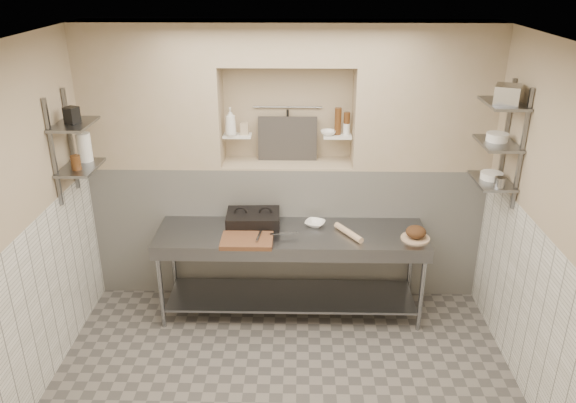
{
  "coord_description": "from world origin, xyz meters",
  "views": [
    {
      "loc": [
        0.12,
        -3.65,
        3.29
      ],
      "look_at": [
        0.02,
        0.9,
        1.35
      ],
      "focal_mm": 35.0,
      "sensor_mm": 36.0,
      "label": 1
    }
  ],
  "objects_px": {
    "prep_table": "(291,257)",
    "bottle_soap": "(231,122)",
    "rolling_pin": "(349,233)",
    "panini_press": "(253,219)",
    "jug_left": "(84,147)",
    "bowl_alcove": "(328,133)",
    "bread_loaf": "(416,232)",
    "mixing_bowl": "(315,223)",
    "cutting_board": "(247,241)"
  },
  "relations": [
    {
      "from": "prep_table",
      "to": "mixing_bowl",
      "type": "bearing_deg",
      "value": 35.92
    },
    {
      "from": "prep_table",
      "to": "cutting_board",
      "type": "bearing_deg",
      "value": -152.35
    },
    {
      "from": "bottle_soap",
      "to": "jug_left",
      "type": "distance_m",
      "value": 1.38
    },
    {
      "from": "bottle_soap",
      "to": "bowl_alcove",
      "type": "height_order",
      "value": "bottle_soap"
    },
    {
      "from": "cutting_board",
      "to": "jug_left",
      "type": "height_order",
      "value": "jug_left"
    },
    {
      "from": "prep_table",
      "to": "bottle_soap",
      "type": "bearing_deg",
      "value": 139.47
    },
    {
      "from": "cutting_board",
      "to": "panini_press",
      "type": "bearing_deg",
      "value": 85.03
    },
    {
      "from": "mixing_bowl",
      "to": "bread_loaf",
      "type": "height_order",
      "value": "bread_loaf"
    },
    {
      "from": "mixing_bowl",
      "to": "rolling_pin",
      "type": "height_order",
      "value": "rolling_pin"
    },
    {
      "from": "panini_press",
      "to": "bread_loaf",
      "type": "relative_size",
      "value": 2.77
    },
    {
      "from": "jug_left",
      "to": "prep_table",
      "type": "bearing_deg",
      "value": -0.48
    },
    {
      "from": "prep_table",
      "to": "mixing_bowl",
      "type": "relative_size",
      "value": 13.48
    },
    {
      "from": "bowl_alcove",
      "to": "jug_left",
      "type": "relative_size",
      "value": 0.58
    },
    {
      "from": "bottle_soap",
      "to": "jug_left",
      "type": "relative_size",
      "value": 1.07
    },
    {
      "from": "mixing_bowl",
      "to": "bread_loaf",
      "type": "bearing_deg",
      "value": -16.04
    },
    {
      "from": "panini_press",
      "to": "bread_loaf",
      "type": "height_order",
      "value": "panini_press"
    },
    {
      "from": "panini_press",
      "to": "bread_loaf",
      "type": "bearing_deg",
      "value": -11.29
    },
    {
      "from": "bread_loaf",
      "to": "bowl_alcove",
      "type": "xyz_separation_m",
      "value": [
        -0.81,
        0.66,
        0.76
      ]
    },
    {
      "from": "bowl_alcove",
      "to": "bread_loaf",
      "type": "bearing_deg",
      "value": -39.02
    },
    {
      "from": "rolling_pin",
      "to": "prep_table",
      "type": "bearing_deg",
      "value": 175.68
    },
    {
      "from": "panini_press",
      "to": "bottle_soap",
      "type": "distance_m",
      "value": 0.98
    },
    {
      "from": "panini_press",
      "to": "mixing_bowl",
      "type": "height_order",
      "value": "panini_press"
    },
    {
      "from": "prep_table",
      "to": "bottle_soap",
      "type": "distance_m",
      "value": 1.45
    },
    {
      "from": "prep_table",
      "to": "panini_press",
      "type": "bearing_deg",
      "value": 158.25
    },
    {
      "from": "jug_left",
      "to": "bottle_soap",
      "type": "bearing_deg",
      "value": 21.39
    },
    {
      "from": "prep_table",
      "to": "panini_press",
      "type": "distance_m",
      "value": 0.52
    },
    {
      "from": "prep_table",
      "to": "rolling_pin",
      "type": "height_order",
      "value": "rolling_pin"
    },
    {
      "from": "prep_table",
      "to": "bottle_soap",
      "type": "xyz_separation_m",
      "value": [
        -0.61,
        0.52,
        1.21
      ]
    },
    {
      "from": "panini_press",
      "to": "mixing_bowl",
      "type": "relative_size",
      "value": 2.74
    },
    {
      "from": "bread_loaf",
      "to": "mixing_bowl",
      "type": "bearing_deg",
      "value": 163.96
    },
    {
      "from": "bowl_alcove",
      "to": "jug_left",
      "type": "bearing_deg",
      "value": -166.44
    },
    {
      "from": "rolling_pin",
      "to": "bread_loaf",
      "type": "relative_size",
      "value": 2.06
    },
    {
      "from": "prep_table",
      "to": "mixing_bowl",
      "type": "height_order",
      "value": "mixing_bowl"
    },
    {
      "from": "bowl_alcove",
      "to": "jug_left",
      "type": "distance_m",
      "value": 2.31
    },
    {
      "from": "bread_loaf",
      "to": "jug_left",
      "type": "xyz_separation_m",
      "value": [
        -3.06,
        0.12,
        0.77
      ]
    },
    {
      "from": "cutting_board",
      "to": "bottle_soap",
      "type": "xyz_separation_m",
      "value": [
        -0.2,
        0.73,
        0.93
      ]
    },
    {
      "from": "prep_table",
      "to": "bottle_soap",
      "type": "height_order",
      "value": "bottle_soap"
    },
    {
      "from": "cutting_board",
      "to": "rolling_pin",
      "type": "xyz_separation_m",
      "value": [
        0.95,
        0.17,
        0.01
      ]
    },
    {
      "from": "bottle_soap",
      "to": "bowl_alcove",
      "type": "distance_m",
      "value": 0.97
    },
    {
      "from": "panini_press",
      "to": "bottle_soap",
      "type": "xyz_separation_m",
      "value": [
        -0.23,
        0.37,
        0.88
      ]
    },
    {
      "from": "panini_press",
      "to": "rolling_pin",
      "type": "xyz_separation_m",
      "value": [
        0.92,
        -0.19,
        -0.04
      ]
    },
    {
      "from": "mixing_bowl",
      "to": "jug_left",
      "type": "height_order",
      "value": "jug_left"
    },
    {
      "from": "bread_loaf",
      "to": "panini_press",
      "type": "bearing_deg",
      "value": 170.79
    },
    {
      "from": "rolling_pin",
      "to": "bread_loaf",
      "type": "height_order",
      "value": "bread_loaf"
    },
    {
      "from": "mixing_bowl",
      "to": "rolling_pin",
      "type": "xyz_separation_m",
      "value": [
        0.31,
        -0.21,
        0.01
      ]
    },
    {
      "from": "bread_loaf",
      "to": "bottle_soap",
      "type": "relative_size",
      "value": 0.68
    },
    {
      "from": "bowl_alcove",
      "to": "jug_left",
      "type": "xyz_separation_m",
      "value": [
        -2.25,
        -0.54,
        0.01
      ]
    },
    {
      "from": "cutting_board",
      "to": "bread_loaf",
      "type": "distance_m",
      "value": 1.58
    },
    {
      "from": "prep_table",
      "to": "bread_loaf",
      "type": "xyz_separation_m",
      "value": [
        1.17,
        -0.1,
        0.33
      ]
    },
    {
      "from": "prep_table",
      "to": "panini_press",
      "type": "relative_size",
      "value": 4.91
    }
  ]
}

